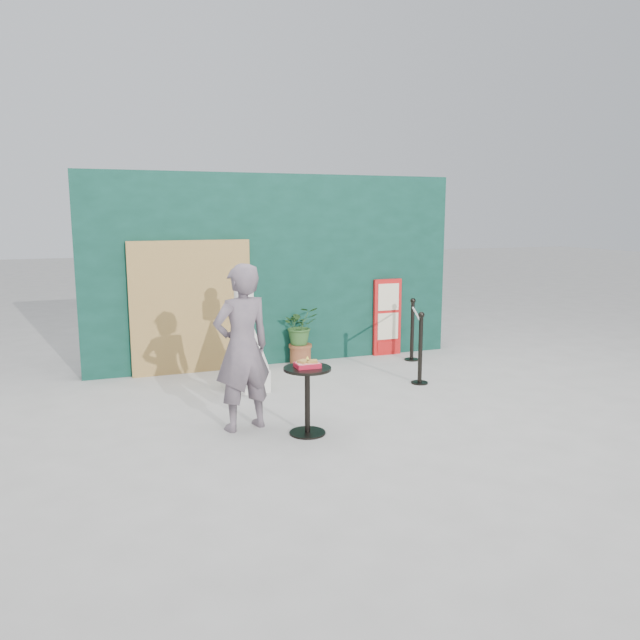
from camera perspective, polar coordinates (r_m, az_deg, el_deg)
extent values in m
plane|color=#ADAAA5|center=(7.41, 3.37, -9.13)|extent=(60.00, 60.00, 0.00)
cube|color=#0B3227|center=(10.00, -4.02, 4.59)|extent=(6.00, 0.30, 3.00)
cube|color=tan|center=(9.54, -11.68, 1.14)|extent=(1.80, 0.08, 2.00)
imported|color=slate|center=(6.93, -7.13, -2.53)|extent=(0.77, 0.60, 1.86)
cube|color=red|center=(10.65, 6.16, 0.26)|extent=(0.50, 0.06, 1.30)
cube|color=beige|center=(10.57, 6.28, 2.10)|extent=(0.38, 0.02, 0.45)
cube|color=beige|center=(10.64, 6.23, -0.56)|extent=(0.38, 0.02, 0.45)
cube|color=red|center=(10.71, 6.19, -2.41)|extent=(0.38, 0.02, 0.18)
cube|color=white|center=(8.65, -6.82, -5.34)|extent=(0.56, 0.56, 0.31)
cone|color=white|center=(8.51, -6.90, -1.37)|extent=(0.65, 0.65, 0.92)
cylinder|color=white|center=(8.42, -6.99, 2.50)|extent=(0.26, 0.26, 0.24)
sphere|color=white|center=(8.40, -7.02, 4.01)|extent=(0.20, 0.20, 0.20)
cylinder|color=black|center=(6.97, -1.15, -10.26)|extent=(0.40, 0.40, 0.02)
cylinder|color=black|center=(6.86, -1.16, -7.51)|extent=(0.06, 0.06, 0.72)
cylinder|color=black|center=(6.76, -1.17, -4.48)|extent=(0.52, 0.52, 0.03)
cube|color=red|center=(6.75, -1.17, -4.15)|extent=(0.26, 0.19, 0.05)
cube|color=red|center=(6.74, -1.17, -3.92)|extent=(0.24, 0.17, 0.00)
cube|color=gold|center=(6.73, -1.52, -3.81)|extent=(0.15, 0.14, 0.02)
cube|color=tan|center=(6.73, -0.72, -3.80)|extent=(0.13, 0.13, 0.02)
cone|color=yellow|center=(6.78, -1.16, -3.55)|extent=(0.06, 0.06, 0.06)
cylinder|color=brown|center=(10.01, -1.80, -3.28)|extent=(0.34, 0.34, 0.28)
cylinder|color=#925B2F|center=(9.97, -1.81, -2.37)|extent=(0.37, 0.37, 0.05)
imported|color=#2E5926|center=(9.91, -1.82, -0.50)|extent=(0.55, 0.48, 0.61)
cylinder|color=black|center=(9.04, 9.08, -5.68)|extent=(0.24, 0.24, 0.02)
cylinder|color=black|center=(8.92, 9.16, -2.77)|extent=(0.06, 0.06, 0.96)
sphere|color=black|center=(8.83, 9.25, 0.47)|extent=(0.09, 0.09, 0.09)
cylinder|color=black|center=(10.42, 8.37, -3.59)|extent=(0.24, 0.24, 0.02)
cylinder|color=black|center=(10.32, 8.43, -1.05)|extent=(0.06, 0.06, 0.96)
sphere|color=black|center=(10.24, 8.50, 1.76)|extent=(0.09, 0.09, 0.09)
cylinder|color=silver|center=(9.55, 8.83, 0.51)|extent=(0.63, 1.31, 0.03)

